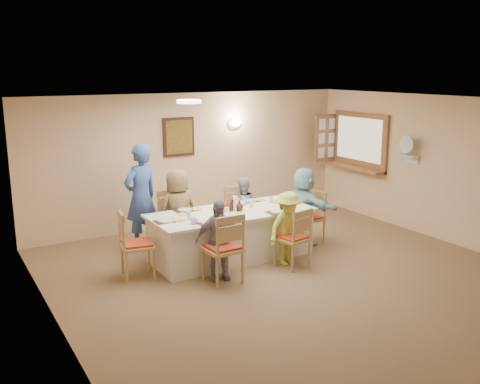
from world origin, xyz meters
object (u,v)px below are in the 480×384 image
chair_right_end (310,217)px  diner_front_right (288,228)px  desk_fan (408,148)px  diner_back_right (242,209)px  chair_front_left (222,247)px  chair_front_right (292,237)px  condiment_ketchup (227,205)px  chair_left_end (137,244)px  dining_table (231,235)px  serving_hatch (360,141)px  chair_back_left (176,221)px  chair_back_right (239,213)px  diner_back_left (178,211)px  caregiver (141,197)px  diner_front_left (218,240)px  diner_right_end (304,206)px

chair_right_end → diner_front_right: size_ratio=0.78×
desk_fan → diner_back_right: bearing=160.4°
chair_right_end → diner_back_right: size_ratio=0.79×
chair_front_left → chair_front_right: 1.20m
chair_front_right → condiment_ketchup: bearing=-61.5°
chair_left_end → diner_back_right: (2.15, 0.68, 0.07)m
dining_table → serving_hatch: bearing=15.8°
chair_back_left → chair_front_right: 2.00m
chair_back_right → chair_front_left: size_ratio=0.89×
dining_table → chair_front_left: size_ratio=2.51×
diner_back_left → diner_back_right: (1.20, 0.00, -0.13)m
chair_back_left → caregiver: 0.69m
desk_fan → dining_table: 3.67m
diner_back_right → condiment_ketchup: size_ratio=5.47×
diner_back_left → chair_right_end: bearing=155.5°
dining_table → chair_front_right: bearing=-53.1°
dining_table → chair_back_left: 1.01m
chair_right_end → diner_back_left: size_ratio=0.65×
diner_front_right → condiment_ketchup: bearing=123.5°
diner_back_left → diner_front_left: size_ratio=1.18×
desk_fan → dining_table: desk_fan is taller
chair_left_end → caregiver: bearing=-13.8°
dining_table → caregiver: 1.64m
serving_hatch → diner_front_right: 3.54m
chair_front_left → diner_front_right: bearing=-176.0°
chair_back_left → dining_table: bearing=-56.1°
diner_back_right → diner_right_end: size_ratio=0.85×
desk_fan → condiment_ketchup: desk_fan is taller
chair_back_right → diner_front_left: diner_front_left is taller
chair_left_end → chair_back_left: bearing=-40.2°
diner_front_right → dining_table: bearing=121.1°
diner_front_right → serving_hatch: bearing=19.3°
chair_right_end → diner_front_left: (-2.15, -0.68, 0.14)m
chair_right_end → chair_front_right: bearing=-50.8°
dining_table → diner_back_left: 0.96m
desk_fan → chair_right_end: 2.24m
chair_front_left → diner_front_right: (1.20, 0.12, 0.06)m
chair_back_left → chair_back_right: (1.20, 0.00, -0.04)m
serving_hatch → chair_front_left: bearing=-156.6°
chair_left_end → chair_right_end: size_ratio=1.11×
condiment_ketchup → chair_back_right: bearing=49.7°
diner_back_right → chair_left_end: bearing=13.5°
caregiver → diner_back_left: bearing=115.1°
desk_fan → chair_back_left: size_ratio=0.30×
dining_table → chair_back_right: (0.60, 0.80, 0.08)m
dining_table → chair_front_left: 1.01m
diner_front_left → caregiver: bearing=112.1°
desk_fan → chair_back_right: desk_fan is taller
chair_front_right → diner_back_right: size_ratio=0.82×
serving_hatch → diner_back_right: bearing=-173.7°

